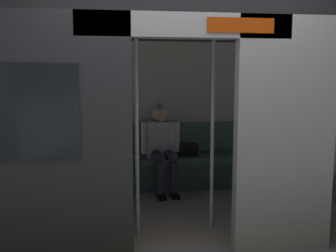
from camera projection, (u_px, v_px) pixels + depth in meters
name	position (u px, v px, depth m)	size (l,w,h in m)	color
train_car	(164.00, 89.00, 4.12)	(6.40, 2.49, 2.21)	#ADAFB5
bench_seat	(160.00, 164.00, 5.16)	(2.72, 0.44, 0.47)	#4C7566
person_seated	(162.00, 142.00, 5.06)	(0.55, 0.70, 1.20)	silver
handbag	(188.00, 150.00, 5.23)	(0.26, 0.15, 0.17)	black
book	(132.00, 156.00, 5.13)	(0.15, 0.22, 0.03)	gold
grab_pole_door	(137.00, 133.00, 3.54)	(0.04, 0.04, 2.07)	silver
grab_pole_far	(212.00, 131.00, 3.71)	(0.04, 0.04, 2.07)	silver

